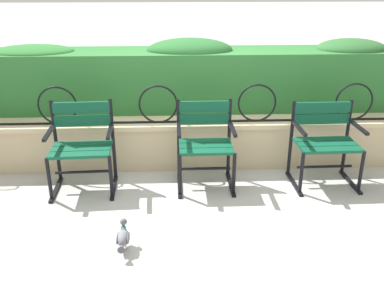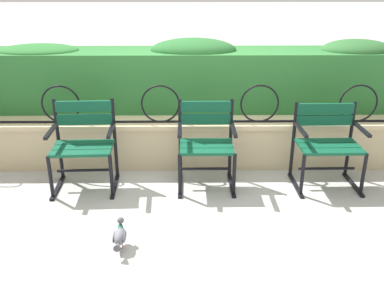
{
  "view_description": "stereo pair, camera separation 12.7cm",
  "coord_description": "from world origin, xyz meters",
  "px_view_note": "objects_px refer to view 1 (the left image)",
  "views": [
    {
      "loc": [
        -0.16,
        -3.59,
        2.04
      ],
      "look_at": [
        0.0,
        0.11,
        0.55
      ],
      "focal_mm": 39.73,
      "sensor_mm": 36.0,
      "label": 1
    },
    {
      "loc": [
        -0.04,
        -3.59,
        2.04
      ],
      "look_at": [
        0.0,
        0.11,
        0.55
      ],
      "focal_mm": 39.73,
      "sensor_mm": 36.0,
      "label": 2
    }
  ],
  "objects_px": {
    "park_chair_left": "(82,144)",
    "park_chair_centre": "(205,142)",
    "park_chair_right": "(325,140)",
    "pigeon_near_chairs": "(123,237)"
  },
  "relations": [
    {
      "from": "park_chair_right",
      "to": "park_chair_left",
      "type": "bearing_deg",
      "value": -179.62
    },
    {
      "from": "park_chair_left",
      "to": "park_chair_centre",
      "type": "relative_size",
      "value": 1.02
    },
    {
      "from": "pigeon_near_chairs",
      "to": "park_chair_right",
      "type": "bearing_deg",
      "value": 29.92
    },
    {
      "from": "park_chair_centre",
      "to": "park_chair_left",
      "type": "bearing_deg",
      "value": -178.87
    },
    {
      "from": "park_chair_left",
      "to": "pigeon_near_chairs",
      "type": "relative_size",
      "value": 3.03
    },
    {
      "from": "park_chair_centre",
      "to": "pigeon_near_chairs",
      "type": "relative_size",
      "value": 2.98
    },
    {
      "from": "park_chair_left",
      "to": "park_chair_centre",
      "type": "distance_m",
      "value": 1.23
    },
    {
      "from": "park_chair_centre",
      "to": "park_chair_right",
      "type": "bearing_deg",
      "value": -0.37
    },
    {
      "from": "park_chair_right",
      "to": "park_chair_centre",
      "type": "bearing_deg",
      "value": 179.63
    },
    {
      "from": "park_chair_right",
      "to": "pigeon_near_chairs",
      "type": "bearing_deg",
      "value": -150.08
    }
  ]
}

